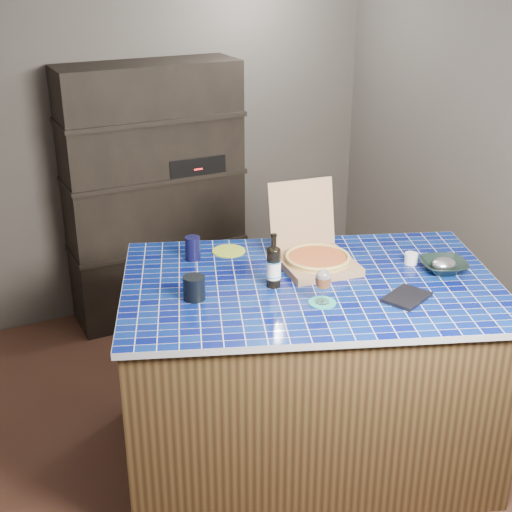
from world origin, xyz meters
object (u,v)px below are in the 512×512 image
wine_glass (323,280)px  dvd_case (407,297)px  kitchen_island (308,369)px  bowl (444,266)px  mead_bottle (274,266)px  pizza_box (316,256)px

wine_glass → dvd_case: size_ratio=0.76×
kitchen_island → bowl: (0.65, -0.19, 0.52)m
kitchen_island → mead_bottle: (-0.19, 0.04, 0.60)m
dvd_case → bowl: bowl is taller
pizza_box → bowl: (0.54, -0.34, -0.03)m
mead_bottle → dvd_case: bearing=-38.8°
mead_bottle → bowl: mead_bottle is taller
pizza_box → dvd_case: (0.19, -0.51, -0.05)m
kitchen_island → mead_bottle: bearing=-171.4°
kitchen_island → pizza_box: bearing=74.0°
pizza_box → mead_bottle: 0.32m
mead_bottle → wine_glass: (0.12, -0.26, 0.01)m
kitchen_island → dvd_case: 0.69m
wine_glass → dvd_case: 0.41m
kitchen_island → bowl: bowl is taller
wine_glass → kitchen_island: bearing=72.4°
dvd_case → bowl: size_ratio=0.95×
dvd_case → bowl: 0.39m
kitchen_island → bowl: bearing=4.8°
pizza_box → mead_bottle: pizza_box is taller
pizza_box → dvd_case: 0.54m
pizza_box → dvd_case: pizza_box is taller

